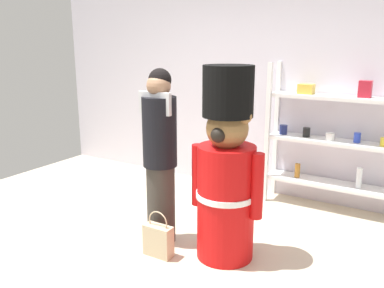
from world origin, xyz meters
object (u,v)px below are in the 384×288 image
object	(u,v)px
teddy_bear_guard	(226,173)
shopping_bag	(158,240)
person_shopper	(160,154)
merchandise_shelf	(330,138)

from	to	relation	value
teddy_bear_guard	shopping_bag	size ratio (longest dim) A/B	3.97
shopping_bag	teddy_bear_guard	bearing A→B (deg)	31.36
teddy_bear_guard	person_shopper	world-z (taller)	teddy_bear_guard
teddy_bear_guard	shopping_bag	distance (m)	0.87
teddy_bear_guard	person_shopper	distance (m)	0.66
teddy_bear_guard	merchandise_shelf	bearing A→B (deg)	72.58
teddy_bear_guard	person_shopper	bearing A→B (deg)	-174.63
person_shopper	shopping_bag	xyz separation A→B (m)	(0.14, -0.25, -0.72)
merchandise_shelf	person_shopper	bearing A→B (deg)	-124.96
person_shopper	shopping_bag	distance (m)	0.77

